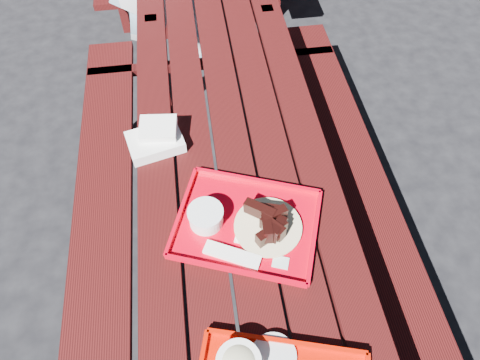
% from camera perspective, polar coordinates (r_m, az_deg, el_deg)
% --- Properties ---
extents(ground, '(60.00, 60.00, 0.00)m').
position_cam_1_polar(ground, '(2.28, -0.54, -8.92)').
color(ground, black).
rests_on(ground, ground).
extents(picnic_table_near, '(1.41, 2.40, 0.75)m').
position_cam_1_polar(picnic_table_near, '(1.79, -0.67, -0.93)').
color(picnic_table_near, '#3A0B0B').
rests_on(picnic_table_near, ground).
extents(far_tray, '(0.57, 0.51, 0.08)m').
position_cam_1_polar(far_tray, '(1.45, 0.53, -5.86)').
color(far_tray, red).
rests_on(far_tray, picnic_table_near).
extents(white_cloth, '(0.24, 0.19, 0.08)m').
position_cam_1_polar(white_cloth, '(1.69, -11.12, 5.49)').
color(white_cloth, white).
rests_on(white_cloth, picnic_table_near).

